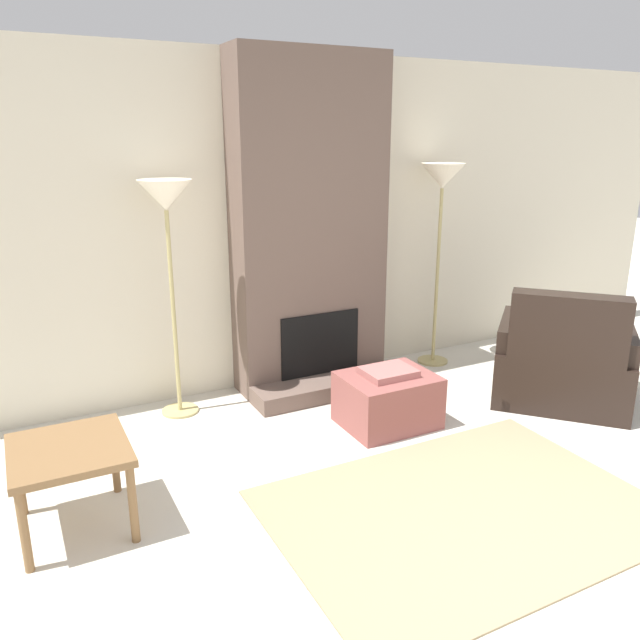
{
  "coord_description": "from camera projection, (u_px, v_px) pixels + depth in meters",
  "views": [
    {
      "loc": [
        -2.16,
        -1.39,
        2.0
      ],
      "look_at": [
        0.0,
        2.8,
        0.59
      ],
      "focal_mm": 35.0,
      "sensor_mm": 36.0,
      "label": 1
    }
  ],
  "objects": [
    {
      "name": "ground_plane",
      "position": [
        615.0,
        612.0,
        2.71
      ],
      "size": [
        24.0,
        24.0,
        0.0
      ],
      "primitive_type": "plane",
      "color": "beige"
    },
    {
      "name": "wall_back",
      "position": [
        298.0,
        224.0,
        5.05
      ],
      "size": [
        8.27,
        0.06,
        2.6
      ],
      "primitive_type": "cube",
      "color": "beige",
      "rests_on": "ground_plane"
    },
    {
      "name": "fireplace",
      "position": [
        311.0,
        234.0,
        4.88
      ],
      "size": [
        1.23,
        0.66,
        2.6
      ],
      "color": "brown",
      "rests_on": "ground_plane"
    },
    {
      "name": "ottoman",
      "position": [
        388.0,
        399.0,
        4.42
      ],
      "size": [
        0.64,
        0.51,
        0.42
      ],
      "color": "#8C4C47",
      "rests_on": "ground_plane"
    },
    {
      "name": "armchair",
      "position": [
        562.0,
        366.0,
        4.78
      ],
      "size": [
        1.29,
        1.3,
        0.92
      ],
      "rotation": [
        0.0,
        0.0,
        2.31
      ],
      "color": "black",
      "rests_on": "ground_plane"
    },
    {
      "name": "side_table",
      "position": [
        70.0,
        458.0,
        3.19
      ],
      "size": [
        0.58,
        0.61,
        0.47
      ],
      "color": "brown",
      "rests_on": "ground_plane"
    },
    {
      "name": "floor_lamp_left",
      "position": [
        166.0,
        211.0,
        4.24
      ],
      "size": [
        0.37,
        0.37,
        1.7
      ],
      "color": "tan",
      "rests_on": "ground_plane"
    },
    {
      "name": "floor_lamp_right",
      "position": [
        442.0,
        189.0,
        5.25
      ],
      "size": [
        0.37,
        0.37,
        1.76
      ],
      "color": "tan",
      "rests_on": "ground_plane"
    },
    {
      "name": "area_rug",
      "position": [
        464.0,
        510.0,
        3.44
      ],
      "size": [
        2.09,
        1.49,
        0.01
      ],
      "primitive_type": "cube",
      "color": "#9E8966",
      "rests_on": "ground_plane"
    }
  ]
}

